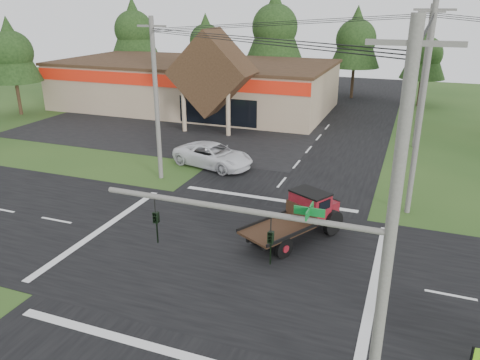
% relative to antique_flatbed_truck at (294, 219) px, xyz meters
% --- Properties ---
extents(ground, '(120.00, 120.00, 0.00)m').
position_rel_antique_flatbed_truck_xyz_m(ground, '(-2.76, -2.43, -1.18)').
color(ground, '#264719').
rests_on(ground, ground).
extents(road_ns, '(12.00, 120.00, 0.02)m').
position_rel_antique_flatbed_truck_xyz_m(road_ns, '(-2.76, -2.43, -1.17)').
color(road_ns, black).
rests_on(road_ns, ground).
extents(road_ew, '(120.00, 12.00, 0.02)m').
position_rel_antique_flatbed_truck_xyz_m(road_ew, '(-2.76, -2.43, -1.17)').
color(road_ew, black).
rests_on(road_ew, ground).
extents(parking_apron, '(28.00, 14.00, 0.02)m').
position_rel_antique_flatbed_truck_xyz_m(parking_apron, '(-16.76, 16.57, -1.17)').
color(parking_apron, black).
rests_on(parking_apron, ground).
extents(cvs_building, '(30.40, 18.20, 9.19)m').
position_rel_antique_flatbed_truck_xyz_m(cvs_building, '(-18.47, 27.14, 1.60)').
color(cvs_building, tan).
rests_on(cvs_building, ground).
extents(traffic_signal_mast, '(8.12, 0.24, 7.00)m').
position_rel_antique_flatbed_truck_xyz_m(traffic_signal_mast, '(3.06, -9.93, 3.24)').
color(traffic_signal_mast, '#595651').
rests_on(traffic_signal_mast, ground).
extents(utility_pole_nr, '(2.00, 0.30, 11.00)m').
position_rel_antique_flatbed_truck_xyz_m(utility_pole_nr, '(4.74, -9.93, 4.46)').
color(utility_pole_nr, '#595651').
rests_on(utility_pole_nr, ground).
extents(utility_pole_nw, '(2.00, 0.30, 10.50)m').
position_rel_antique_flatbed_truck_xyz_m(utility_pole_nw, '(-10.76, 5.57, 4.21)').
color(utility_pole_nw, '#595651').
rests_on(utility_pole_nw, ground).
extents(utility_pole_ne, '(2.00, 0.30, 11.50)m').
position_rel_antique_flatbed_truck_xyz_m(utility_pole_ne, '(5.24, 5.57, 4.71)').
color(utility_pole_ne, '#595651').
rests_on(utility_pole_ne, ground).
extents(utility_pole_n, '(2.00, 0.30, 11.20)m').
position_rel_antique_flatbed_truck_xyz_m(utility_pole_n, '(5.24, 19.57, 4.56)').
color(utility_pole_n, '#595651').
rests_on(utility_pole_n, ground).
extents(tree_row_a, '(6.72, 6.72, 12.12)m').
position_rel_antique_flatbed_truck_xyz_m(tree_row_a, '(-32.76, 37.57, 6.87)').
color(tree_row_a, '#332316').
rests_on(tree_row_a, ground).
extents(tree_row_b, '(5.60, 5.60, 10.10)m').
position_rel_antique_flatbed_truck_xyz_m(tree_row_b, '(-22.76, 39.57, 5.52)').
color(tree_row_b, '#332316').
rests_on(tree_row_b, ground).
extents(tree_row_c, '(7.28, 7.28, 13.13)m').
position_rel_antique_flatbed_truck_xyz_m(tree_row_c, '(-12.76, 38.57, 7.54)').
color(tree_row_c, '#332316').
rests_on(tree_row_c, ground).
extents(tree_row_d, '(6.16, 6.16, 11.11)m').
position_rel_antique_flatbed_truck_xyz_m(tree_row_d, '(-2.76, 39.57, 6.20)').
color(tree_row_d, '#332316').
rests_on(tree_row_d, ground).
extents(tree_row_e, '(5.04, 5.04, 9.09)m').
position_rel_antique_flatbed_truck_xyz_m(tree_row_e, '(5.24, 37.57, 4.85)').
color(tree_row_e, '#332316').
rests_on(tree_row_e, ground).
extents(tree_side_w, '(5.60, 5.60, 10.10)m').
position_rel_antique_flatbed_truck_xyz_m(tree_side_w, '(-34.76, 17.57, 5.52)').
color(tree_side_w, '#332316').
rests_on(tree_side_w, ground).
extents(antique_flatbed_truck, '(4.61, 5.99, 2.36)m').
position_rel_antique_flatbed_truck_xyz_m(antique_flatbed_truck, '(0.00, 0.00, 0.00)').
color(antique_flatbed_truck, '#500B12').
rests_on(antique_flatbed_truck, ground).
extents(white_pickup, '(6.51, 4.14, 1.67)m').
position_rel_antique_flatbed_truck_xyz_m(white_pickup, '(-8.38, 9.08, -0.34)').
color(white_pickup, white).
rests_on(white_pickup, ground).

